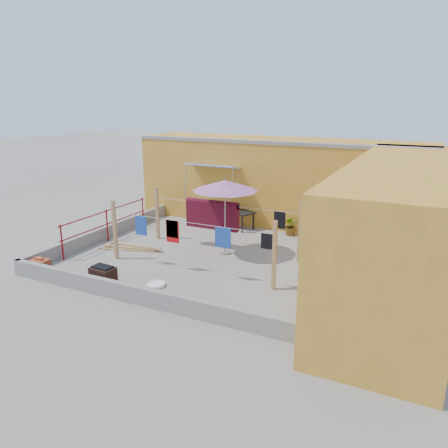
{
  "coord_description": "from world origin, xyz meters",
  "views": [
    {
      "loc": [
        5.86,
        -11.1,
        4.66
      ],
      "look_at": [
        0.28,
        0.3,
        1.0
      ],
      "focal_mm": 35.0,
      "sensor_mm": 36.0,
      "label": 1
    }
  ],
  "objects_px": {
    "water_jug_a": "(344,256)",
    "green_hose": "(321,242)",
    "water_jug_b": "(327,246)",
    "brazier": "(103,277)",
    "plant_back_a": "(291,225)",
    "brick_stack": "(40,266)",
    "outdoor_table": "(236,212)",
    "white_basin": "(156,284)",
    "patio_umbrella": "(225,186)"
  },
  "relations": [
    {
      "from": "water_jug_a",
      "to": "green_hose",
      "type": "height_order",
      "value": "water_jug_a"
    },
    {
      "from": "water_jug_a",
      "to": "water_jug_b",
      "type": "height_order",
      "value": "water_jug_b"
    },
    {
      "from": "brazier",
      "to": "plant_back_a",
      "type": "xyz_separation_m",
      "value": [
        2.97,
        6.36,
        0.08
      ]
    },
    {
      "from": "water_jug_b",
      "to": "water_jug_a",
      "type": "bearing_deg",
      "value": -43.62
    },
    {
      "from": "water_jug_b",
      "to": "plant_back_a",
      "type": "bearing_deg",
      "value": 142.87
    },
    {
      "from": "brick_stack",
      "to": "green_hose",
      "type": "distance_m",
      "value": 8.77
    },
    {
      "from": "water_jug_a",
      "to": "brick_stack",
      "type": "bearing_deg",
      "value": -148.1
    },
    {
      "from": "green_hose",
      "to": "plant_back_a",
      "type": "relative_size",
      "value": 0.72
    },
    {
      "from": "brazier",
      "to": "water_jug_a",
      "type": "height_order",
      "value": "brazier"
    },
    {
      "from": "water_jug_b",
      "to": "green_hose",
      "type": "relative_size",
      "value": 0.75
    },
    {
      "from": "brazier",
      "to": "outdoor_table",
      "type": "bearing_deg",
      "value": 82.48
    },
    {
      "from": "white_basin",
      "to": "water_jug_a",
      "type": "distance_m",
      "value": 5.61
    },
    {
      "from": "patio_umbrella",
      "to": "outdoor_table",
      "type": "relative_size",
      "value": 1.51
    },
    {
      "from": "white_basin",
      "to": "plant_back_a",
      "type": "distance_m",
      "value": 6.03
    },
    {
      "from": "brick_stack",
      "to": "plant_back_a",
      "type": "bearing_deg",
      "value": 50.9
    },
    {
      "from": "patio_umbrella",
      "to": "water_jug_b",
      "type": "relative_size",
      "value": 6.18
    },
    {
      "from": "brick_stack",
      "to": "water_jug_b",
      "type": "xyz_separation_m",
      "value": [
        6.74,
        5.23,
        -0.02
      ]
    },
    {
      "from": "white_basin",
      "to": "water_jug_b",
      "type": "height_order",
      "value": "water_jug_b"
    },
    {
      "from": "brick_stack",
      "to": "white_basin",
      "type": "height_order",
      "value": "brick_stack"
    },
    {
      "from": "brick_stack",
      "to": "patio_umbrella",
      "type": "bearing_deg",
      "value": 42.83
    },
    {
      "from": "outdoor_table",
      "to": "water_jug_a",
      "type": "bearing_deg",
      "value": -22.49
    },
    {
      "from": "green_hose",
      "to": "brazier",
      "type": "bearing_deg",
      "value": -124.86
    },
    {
      "from": "outdoor_table",
      "to": "brick_stack",
      "type": "distance_m",
      "value": 7.11
    },
    {
      "from": "patio_umbrella",
      "to": "water_jug_a",
      "type": "distance_m",
      "value": 4.1
    },
    {
      "from": "patio_umbrella",
      "to": "brick_stack",
      "type": "height_order",
      "value": "patio_umbrella"
    },
    {
      "from": "patio_umbrella",
      "to": "brazier",
      "type": "height_order",
      "value": "patio_umbrella"
    },
    {
      "from": "brick_stack",
      "to": "water_jug_a",
      "type": "relative_size",
      "value": 1.46
    },
    {
      "from": "white_basin",
      "to": "plant_back_a",
      "type": "height_order",
      "value": "plant_back_a"
    },
    {
      "from": "patio_umbrella",
      "to": "outdoor_table",
      "type": "bearing_deg",
      "value": 107.58
    },
    {
      "from": "brick_stack",
      "to": "white_basin",
      "type": "relative_size",
      "value": 1.07
    },
    {
      "from": "brazier",
      "to": "green_hose",
      "type": "height_order",
      "value": "brazier"
    },
    {
      "from": "green_hose",
      "to": "water_jug_a",
      "type": "bearing_deg",
      "value": -54.23
    },
    {
      "from": "white_basin",
      "to": "brazier",
      "type": "bearing_deg",
      "value": -153.22
    },
    {
      "from": "white_basin",
      "to": "water_jug_a",
      "type": "height_order",
      "value": "water_jug_a"
    },
    {
      "from": "brick_stack",
      "to": "white_basin",
      "type": "distance_m",
      "value": 3.49
    },
    {
      "from": "patio_umbrella",
      "to": "plant_back_a",
      "type": "relative_size",
      "value": 3.35
    },
    {
      "from": "water_jug_a",
      "to": "water_jug_b",
      "type": "distance_m",
      "value": 0.91
    },
    {
      "from": "patio_umbrella",
      "to": "brazier",
      "type": "relative_size",
      "value": 3.65
    },
    {
      "from": "green_hose",
      "to": "patio_umbrella",
      "type": "bearing_deg",
      "value": -136.07
    },
    {
      "from": "brazier",
      "to": "white_basin",
      "type": "bearing_deg",
      "value": 26.78
    },
    {
      "from": "water_jug_b",
      "to": "plant_back_a",
      "type": "xyz_separation_m",
      "value": [
        -1.54,
        1.17,
        0.19
      ]
    },
    {
      "from": "white_basin",
      "to": "patio_umbrella",
      "type": "bearing_deg",
      "value": 80.34
    },
    {
      "from": "outdoor_table",
      "to": "brick_stack",
      "type": "bearing_deg",
      "value": -115.6
    },
    {
      "from": "white_basin",
      "to": "green_hose",
      "type": "bearing_deg",
      "value": 61.11
    },
    {
      "from": "outdoor_table",
      "to": "green_hose",
      "type": "xyz_separation_m",
      "value": [
        3.32,
        -0.39,
        -0.56
      ]
    },
    {
      "from": "green_hose",
      "to": "brick_stack",
      "type": "bearing_deg",
      "value": -136.74
    },
    {
      "from": "brick_stack",
      "to": "water_jug_b",
      "type": "distance_m",
      "value": 8.53
    },
    {
      "from": "patio_umbrella",
      "to": "water_jug_b",
      "type": "height_order",
      "value": "patio_umbrella"
    },
    {
      "from": "brazier",
      "to": "patio_umbrella",
      "type": "bearing_deg",
      "value": 64.66
    },
    {
      "from": "water_jug_a",
      "to": "green_hose",
      "type": "relative_size",
      "value": 0.69
    }
  ]
}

